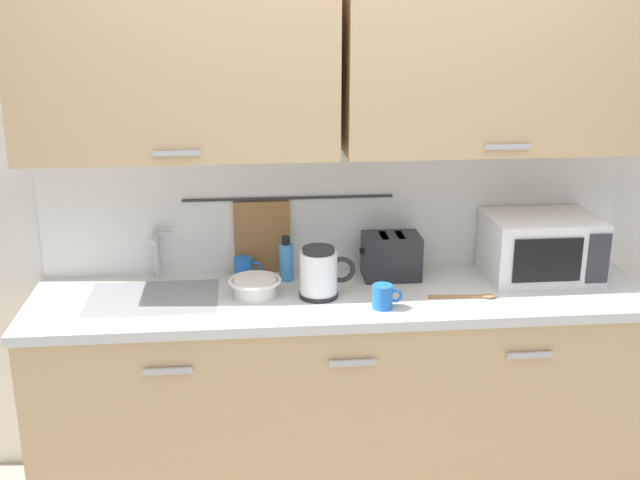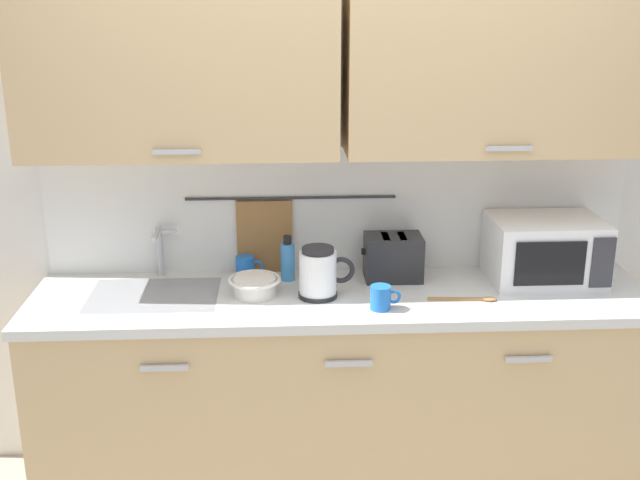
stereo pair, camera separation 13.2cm
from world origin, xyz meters
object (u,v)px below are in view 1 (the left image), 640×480
(mixing_bowl, at_px, (255,286))
(mug_by_kettle, at_px, (383,297))
(microwave, at_px, (541,247))
(wooden_spoon, at_px, (471,297))
(electric_kettle, at_px, (320,273))
(dish_soap_bottle, at_px, (286,261))
(mug_near_sink, at_px, (244,268))
(toaster, at_px, (391,256))

(mixing_bowl, xyz_separation_m, mug_by_kettle, (0.49, -0.17, 0.00))
(mug_by_kettle, bearing_deg, microwave, 21.07)
(microwave, bearing_deg, mug_by_kettle, -158.93)
(wooden_spoon, bearing_deg, electric_kettle, 173.01)
(mixing_bowl, distance_m, mug_by_kettle, 0.52)
(dish_soap_bottle, height_order, mug_by_kettle, dish_soap_bottle)
(electric_kettle, bearing_deg, wooden_spoon, -6.99)
(mug_near_sink, bearing_deg, wooden_spoon, -18.70)
(toaster, distance_m, mug_by_kettle, 0.35)
(microwave, height_order, mug_near_sink, microwave)
(toaster, height_order, wooden_spoon, toaster)
(mug_near_sink, xyz_separation_m, mug_by_kettle, (0.54, -0.37, 0.00))
(microwave, bearing_deg, mixing_bowl, -174.70)
(dish_soap_bottle, bearing_deg, toaster, -1.05)
(microwave, height_order, toaster, microwave)
(electric_kettle, relative_size, toaster, 0.89)
(microwave, xyz_separation_m, wooden_spoon, (-0.36, -0.21, -0.13))
(mixing_bowl, height_order, mug_by_kettle, mug_by_kettle)
(dish_soap_bottle, relative_size, mug_near_sink, 1.63)
(microwave, relative_size, mixing_bowl, 2.15)
(mug_near_sink, height_order, mixing_bowl, mug_near_sink)
(mug_by_kettle, xyz_separation_m, wooden_spoon, (0.37, 0.07, -0.04))
(toaster, relative_size, mug_by_kettle, 2.13)
(dish_soap_bottle, xyz_separation_m, toaster, (0.45, -0.01, 0.01))
(mixing_bowl, distance_m, wooden_spoon, 0.87)
(mixing_bowl, distance_m, toaster, 0.61)
(mixing_bowl, bearing_deg, dish_soap_bottle, 52.22)
(microwave, distance_m, mug_near_sink, 1.27)
(electric_kettle, distance_m, mug_by_kettle, 0.28)
(dish_soap_bottle, height_order, wooden_spoon, dish_soap_bottle)
(wooden_spoon, bearing_deg, microwave, 30.58)
(electric_kettle, height_order, wooden_spoon, electric_kettle)
(microwave, xyz_separation_m, electric_kettle, (-0.96, -0.14, -0.03))
(toaster, bearing_deg, electric_kettle, -149.48)
(mug_near_sink, relative_size, mixing_bowl, 0.56)
(mixing_bowl, relative_size, toaster, 0.84)
(electric_kettle, bearing_deg, dish_soap_bottle, 121.53)
(toaster, height_order, mug_by_kettle, toaster)
(microwave, bearing_deg, toaster, 175.12)
(electric_kettle, relative_size, mug_near_sink, 1.89)
(dish_soap_bottle, bearing_deg, mug_near_sink, 169.79)
(dish_soap_bottle, bearing_deg, mug_by_kettle, -43.89)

